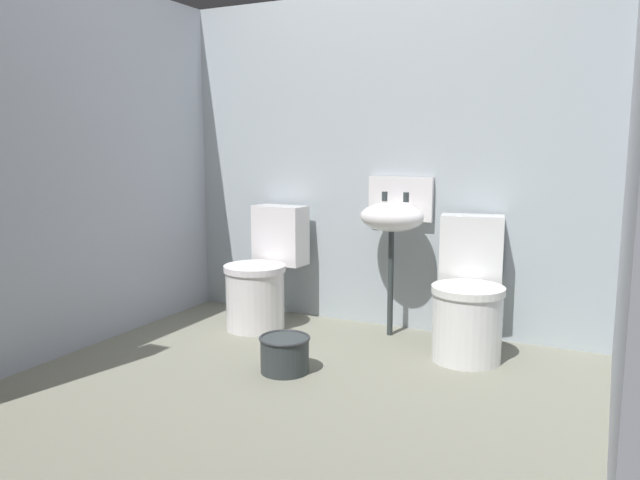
{
  "coord_description": "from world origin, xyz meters",
  "views": [
    {
      "loc": [
        1.37,
        -2.51,
        1.18
      ],
      "look_at": [
        0.0,
        0.31,
        0.7
      ],
      "focal_mm": 34.37,
      "sensor_mm": 36.0,
      "label": 1
    }
  ],
  "objects_px": {
    "toilet_left": "(263,278)",
    "bucket": "(285,353)",
    "sink": "(393,216)",
    "toilet_right": "(468,300)"
  },
  "relations": [
    {
      "from": "toilet_left",
      "to": "bucket",
      "type": "height_order",
      "value": "toilet_left"
    },
    {
      "from": "toilet_left",
      "to": "sink",
      "type": "height_order",
      "value": "sink"
    },
    {
      "from": "toilet_left",
      "to": "sink",
      "type": "relative_size",
      "value": 0.79
    },
    {
      "from": "toilet_left",
      "to": "toilet_right",
      "type": "bearing_deg",
      "value": -175.6
    },
    {
      "from": "sink",
      "to": "bucket",
      "type": "height_order",
      "value": "sink"
    },
    {
      "from": "toilet_left",
      "to": "toilet_right",
      "type": "xyz_separation_m",
      "value": [
        1.35,
        0.0,
        0.0
      ]
    },
    {
      "from": "sink",
      "to": "bucket",
      "type": "distance_m",
      "value": 1.13
    },
    {
      "from": "toilet_left",
      "to": "bucket",
      "type": "relative_size",
      "value": 2.86
    },
    {
      "from": "toilet_right",
      "to": "bucket",
      "type": "relative_size",
      "value": 2.86
    },
    {
      "from": "sink",
      "to": "bucket",
      "type": "relative_size",
      "value": 3.63
    }
  ]
}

